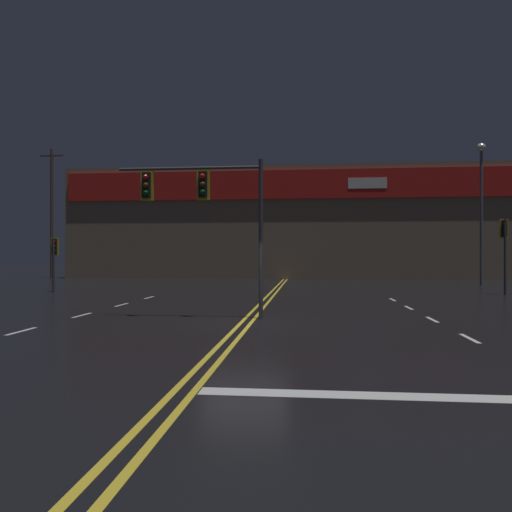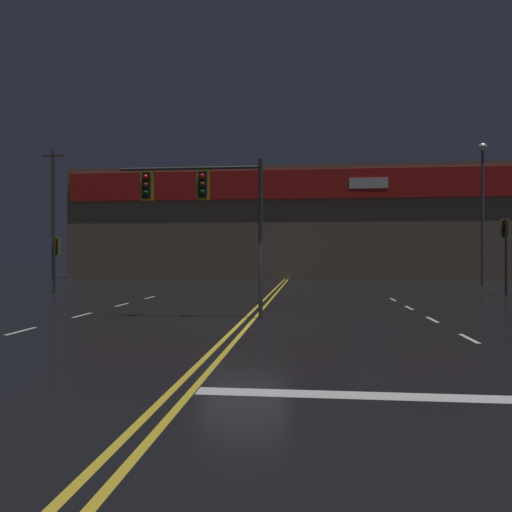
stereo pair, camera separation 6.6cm
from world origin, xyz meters
TOP-DOWN VIEW (x-y plane):
  - ground_plane at (0.00, 0.00)m, footprint 200.00×200.00m
  - road_markings at (1.21, -1.50)m, footprint 17.02×60.00m
  - traffic_signal_median at (-1.61, 1.52)m, footprint 4.74×0.36m
  - traffic_signal_corner_northeast at (11.97, 12.56)m, footprint 0.42×0.36m
  - traffic_signal_corner_northwest at (-12.17, 12.15)m, footprint 0.42×0.36m
  - streetlight_far_left at (13.74, 21.21)m, footprint 0.56×0.56m
  - building_backdrop at (0.00, 33.22)m, footprint 39.33×10.23m
  - utility_pole_row at (-0.96, 28.15)m, footprint 46.03×0.26m

SIDE VIEW (x-z plane):
  - ground_plane at x=0.00m, z-range 0.00..0.00m
  - road_markings at x=1.21m, z-range 0.00..0.01m
  - traffic_signal_corner_northwest at x=-12.17m, z-range 0.70..3.73m
  - traffic_signal_corner_northeast at x=11.97m, z-range 0.92..4.84m
  - traffic_signal_median at x=-1.61m, z-range 1.34..6.43m
  - building_backdrop at x=0.00m, z-range 0.02..9.85m
  - utility_pole_row at x=-0.96m, z-range -0.26..11.32m
  - streetlight_far_left at x=13.74m, z-range 1.32..11.07m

